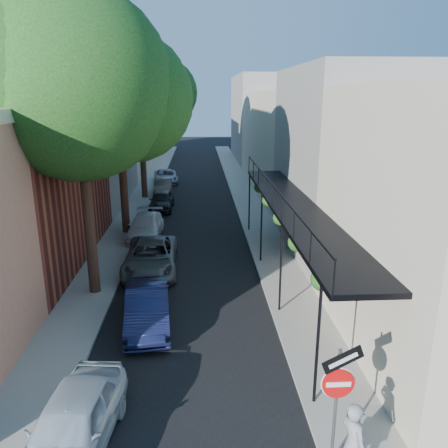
{
  "coord_description": "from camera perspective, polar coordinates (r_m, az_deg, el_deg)",
  "views": [
    {
      "loc": [
        0.46,
        -6.33,
        7.65
      ],
      "look_at": [
        1.39,
        10.13,
        2.8
      ],
      "focal_mm": 35.0,
      "sensor_mm": 36.0,
      "label": 1
    }
  ],
  "objects": [
    {
      "name": "road_surface",
      "position": [
        37.12,
        -3.9,
        4.47
      ],
      "size": [
        6.0,
        64.0,
        0.01
      ],
      "primitive_type": "cube",
      "color": "black",
      "rests_on": "ground"
    },
    {
      "name": "sidewalk_left",
      "position": [
        37.38,
        -10.06,
        4.43
      ],
      "size": [
        2.0,
        64.0,
        0.12
      ],
      "primitive_type": "cube",
      "color": "gray",
      "rests_on": "ground"
    },
    {
      "name": "sidewalk_right",
      "position": [
        37.28,
        2.28,
        4.64
      ],
      "size": [
        2.0,
        64.0,
        0.12
      ],
      "primitive_type": "cube",
      "color": "gray",
      "rests_on": "ground"
    },
    {
      "name": "buildings_left",
      "position": [
        36.52,
        -19.12,
        11.26
      ],
      "size": [
        10.1,
        59.1,
        12.0
      ],
      "color": "tan",
      "rests_on": "ground"
    },
    {
      "name": "buildings_right",
      "position": [
        36.96,
        10.31,
        11.13
      ],
      "size": [
        9.8,
        55.0,
        10.0
      ],
      "color": "beige",
      "rests_on": "ground"
    },
    {
      "name": "sign_post",
      "position": [
        9.59,
        14.67,
        -20.02
      ],
      "size": [
        0.89,
        0.17,
        2.99
      ],
      "color": "#595B60",
      "rests_on": "ground"
    },
    {
      "name": "oak_near",
      "position": [
        17.02,
        -16.95,
        16.49
      ],
      "size": [
        7.48,
        6.8,
        11.42
      ],
      "color": "#351E15",
      "rests_on": "ground"
    },
    {
      "name": "oak_mid",
      "position": [
        24.87,
        -12.64,
        14.65
      ],
      "size": [
        6.6,
        6.0,
        10.2
      ],
      "color": "#351E15",
      "rests_on": "ground"
    },
    {
      "name": "oak_far",
      "position": [
        33.81,
        -10.18,
        17.18
      ],
      "size": [
        7.7,
        7.0,
        11.9
      ],
      "color": "#351E15",
      "rests_on": "ground"
    },
    {
      "name": "parked_car_a",
      "position": [
        11.08,
        -19.19,
        -23.54
      ],
      "size": [
        2.06,
        4.23,
        1.39
      ],
      "primitive_type": "imported",
      "rotation": [
        0.0,
        0.0,
        -0.11
      ],
      "color": "silver",
      "rests_on": "ground"
    },
    {
      "name": "parked_car_b",
      "position": [
        15.46,
        -9.97,
        -10.66
      ],
      "size": [
        1.85,
        4.26,
        1.36
      ],
      "primitive_type": "imported",
      "rotation": [
        0.0,
        0.0,
        0.1
      ],
      "color": "#111536",
      "rests_on": "ground"
    },
    {
      "name": "parked_car_c",
      "position": [
        19.93,
        -9.5,
        -4.27
      ],
      "size": [
        2.41,
        5.04,
        1.39
      ],
      "primitive_type": "imported",
      "rotation": [
        0.0,
        0.0,
        0.02
      ],
      "color": "#53555A",
      "rests_on": "ground"
    },
    {
      "name": "parked_car_d",
      "position": [
        24.74,
        -10.22,
        -0.33
      ],
      "size": [
        1.9,
        4.44,
        1.28
      ],
      "primitive_type": "imported",
      "rotation": [
        0.0,
        0.0,
        -0.03
      ],
      "color": "silver",
      "rests_on": "ground"
    },
    {
      "name": "parked_car_e",
      "position": [
        30.66,
        -8.16,
        3.06
      ],
      "size": [
        1.68,
        3.94,
        1.33
      ],
      "primitive_type": "imported",
      "rotation": [
        0.0,
        0.0,
        -0.03
      ],
      "color": "black",
      "rests_on": "ground"
    },
    {
      "name": "parked_car_f",
      "position": [
        35.49,
        -7.97,
        4.84
      ],
      "size": [
        1.42,
        3.88,
        1.27
      ],
      "primitive_type": "imported",
      "rotation": [
        0.0,
        0.0,
        0.02
      ],
      "color": "#655F56",
      "rests_on": "ground"
    },
    {
      "name": "parked_car_g",
      "position": [
        40.21,
        -7.61,
        6.17
      ],
      "size": [
        2.53,
        4.6,
        1.22
      ],
      "primitive_type": "imported",
      "rotation": [
        0.0,
        0.0,
        0.12
      ],
      "color": "#9AA2AD",
      "rests_on": "ground"
    },
    {
      "name": "pedestrian",
      "position": [
        9.97,
        16.51,
        -25.85
      ],
      "size": [
        0.62,
        0.78,
        1.87
      ],
      "primitive_type": "imported",
      "rotation": [
        0.0,
        0.0,
        1.86
      ],
      "color": "gray",
      "rests_on": "sidewalk_right"
    }
  ]
}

